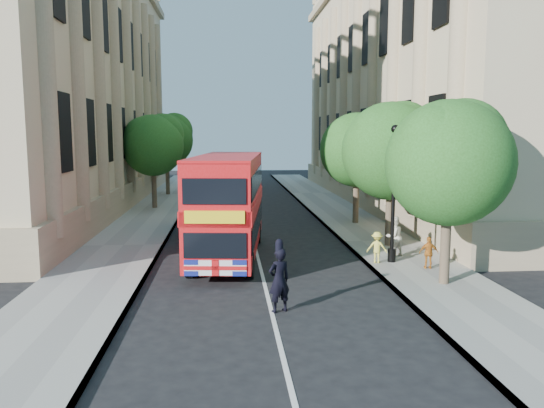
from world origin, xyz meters
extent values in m
plane|color=black|center=(0.00, 0.00, 0.00)|extent=(120.00, 120.00, 0.00)
cube|color=gray|center=(5.75, 10.00, 0.06)|extent=(3.50, 80.00, 0.12)
cube|color=gray|center=(-5.75, 10.00, 0.06)|extent=(3.50, 80.00, 0.12)
cube|color=tan|center=(13.80, 24.00, 9.00)|extent=(12.00, 38.00, 18.00)
cube|color=tan|center=(-13.80, 24.00, 9.00)|extent=(12.00, 38.00, 18.00)
cylinder|color=#473828|center=(5.80, 3.00, 1.43)|extent=(0.32, 0.32, 2.86)
sphere|color=#224E1A|center=(5.80, 3.00, 4.03)|extent=(4.00, 4.00, 4.00)
sphere|color=#224E1A|center=(6.40, 3.40, 4.68)|extent=(2.80, 2.80, 2.80)
sphere|color=#224E1A|center=(5.30, 2.70, 4.55)|extent=(2.60, 2.60, 2.60)
cylinder|color=#473828|center=(5.80, 9.00, 1.50)|extent=(0.32, 0.32, 2.99)
sphere|color=#224E1A|center=(5.80, 9.00, 4.22)|extent=(4.20, 4.20, 4.20)
sphere|color=#224E1A|center=(6.40, 9.40, 4.90)|extent=(2.94, 2.94, 2.94)
sphere|color=#224E1A|center=(5.30, 8.70, 4.76)|extent=(2.73, 2.73, 2.73)
cylinder|color=#473828|center=(5.80, 15.00, 1.45)|extent=(0.32, 0.32, 2.90)
sphere|color=#224E1A|center=(5.80, 15.00, 4.09)|extent=(4.00, 4.00, 4.00)
sphere|color=#224E1A|center=(6.40, 15.40, 4.75)|extent=(2.80, 2.80, 2.80)
sphere|color=#224E1A|center=(5.30, 14.70, 4.62)|extent=(2.60, 2.60, 2.60)
cylinder|color=#473828|center=(-6.00, 22.00, 1.50)|extent=(0.32, 0.32, 2.99)
sphere|color=#224E1A|center=(-6.00, 22.00, 4.22)|extent=(4.00, 4.00, 4.00)
sphere|color=#224E1A|center=(-5.40, 22.40, 4.90)|extent=(2.80, 2.80, 2.80)
sphere|color=#224E1A|center=(-6.50, 21.70, 4.76)|extent=(2.60, 2.60, 2.60)
cylinder|color=#473828|center=(-6.00, 30.00, 1.58)|extent=(0.32, 0.32, 3.17)
sphere|color=#224E1A|center=(-6.00, 30.00, 4.46)|extent=(4.20, 4.20, 4.20)
sphere|color=#224E1A|center=(-5.40, 30.40, 5.18)|extent=(2.94, 2.94, 2.94)
sphere|color=#224E1A|center=(-6.50, 29.70, 5.04)|extent=(2.73, 2.73, 2.73)
cylinder|color=black|center=(5.00, 6.00, 0.37)|extent=(0.30, 0.30, 0.50)
cylinder|color=black|center=(5.00, 6.00, 2.62)|extent=(0.14, 0.14, 5.00)
sphere|color=black|center=(5.00, 6.00, 5.12)|extent=(0.32, 0.32, 0.32)
cube|color=red|center=(-1.16, 7.72, 2.22)|extent=(3.17, 8.87, 3.61)
cube|color=black|center=(-1.16, 7.72, 1.42)|extent=(3.17, 8.33, 0.82)
cube|color=black|center=(-1.16, 7.72, 3.15)|extent=(3.17, 8.33, 0.82)
cube|color=yellow|center=(-1.61, 3.40, 2.33)|extent=(1.92, 0.28, 0.41)
cylinder|color=black|center=(-2.50, 4.78, 0.46)|extent=(0.35, 0.94, 0.91)
cylinder|color=black|center=(-0.45, 4.56, 0.46)|extent=(0.35, 0.94, 0.91)
cylinder|color=black|center=(-1.89, 10.69, 0.46)|extent=(0.35, 0.94, 0.91)
cylinder|color=black|center=(0.16, 10.47, 0.46)|extent=(0.35, 0.94, 0.91)
cube|color=black|center=(-2.18, 12.28, 1.27)|extent=(2.00, 1.83, 1.97)
cube|color=black|center=(-2.24, 11.49, 1.50)|extent=(1.70, 0.23, 0.66)
cube|color=black|center=(-2.03, 14.35, 1.46)|extent=(2.10, 3.14, 2.35)
cube|color=black|center=(-2.07, 13.78, 0.33)|extent=(2.03, 4.63, 0.24)
cylinder|color=black|center=(-3.03, 12.25, 0.38)|extent=(0.26, 0.77, 0.75)
cylinder|color=black|center=(-1.35, 12.13, 0.38)|extent=(0.26, 0.77, 0.75)
cylinder|color=black|center=(-2.80, 15.35, 0.38)|extent=(0.26, 0.77, 0.75)
cylinder|color=black|center=(-1.11, 15.22, 0.38)|extent=(0.26, 0.77, 0.75)
imported|color=black|center=(0.21, 1.00, 0.91)|extent=(0.78, 0.67, 1.82)
imported|color=beige|center=(5.37, 6.91, 0.92)|extent=(0.97, 0.89, 1.59)
imported|color=#C26F22|center=(6.01, 4.89, 0.70)|extent=(0.72, 0.39, 1.16)
imported|color=#DBD24A|center=(4.40, 5.91, 0.71)|extent=(0.86, 0.65, 1.18)
camera|label=1|loc=(-1.19, -13.23, 4.93)|focal=35.00mm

